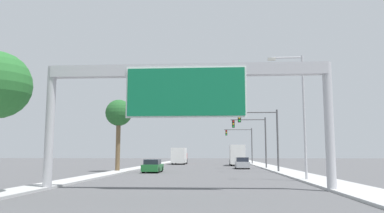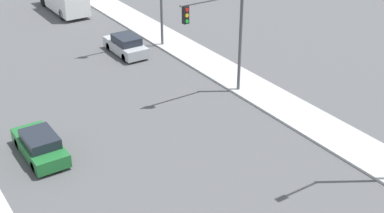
{
  "view_description": "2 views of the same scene",
  "coord_description": "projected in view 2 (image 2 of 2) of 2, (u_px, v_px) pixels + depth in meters",
  "views": [
    {
      "loc": [
        1.75,
        -3.76,
        2.13
      ],
      "look_at": [
        0.0,
        23.32,
        5.51
      ],
      "focal_mm": 35.0,
      "sensor_mm": 36.0,
      "label": 1
    },
    {
      "loc": [
        -11.78,
        12.76,
        15.71
      ],
      "look_at": [
        1.14,
        32.44,
        3.37
      ],
      "focal_mm": 50.0,
      "sensor_mm": 36.0,
      "label": 2
    }
  ],
  "objects": [
    {
      "name": "car_far_center",
      "position": [
        126.0,
        45.0,
        41.36
      ],
      "size": [
        1.81,
        4.39,
        1.53
      ],
      "color": "#A5A8AD",
      "rests_on": "ground"
    },
    {
      "name": "car_mid_center",
      "position": [
        40.0,
        145.0,
        28.44
      ],
      "size": [
        1.8,
        4.39,
        1.43
      ],
      "color": "#1E662D",
      "rests_on": "ground"
    },
    {
      "name": "traffic_light_near_intersection",
      "position": [
        223.0,
        29.0,
        33.02
      ],
      "size": [
        4.61,
        0.32,
        6.91
      ],
      "color": "#4C4C4F",
      "rests_on": "ground"
    },
    {
      "name": "sidewalk_right",
      "position": [
        109.0,
        6.0,
        52.58
      ],
      "size": [
        3.0,
        120.0,
        0.15
      ],
      "color": "#AFAFAF",
      "rests_on": "ground"
    }
  ]
}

